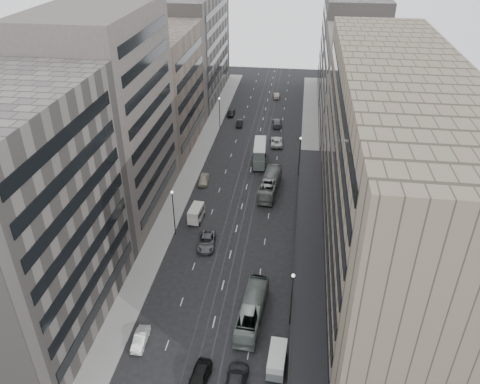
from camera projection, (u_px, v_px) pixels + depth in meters
The scene contains 29 objects.
ground at pixel (222, 290), 65.41m from camera, with size 220.00×220.00×0.00m, color black.
sidewalk_right at pixel (310, 170), 95.89m from camera, with size 4.00×125.00×0.15m, color gray.
sidewalk_left at pixel (195, 163), 98.63m from camera, with size 4.00×125.00×0.15m, color gray.
department_store at pixel (389, 179), 62.08m from camera, with size 19.20×60.00×30.00m.
building_right_mid at pixel (359, 92), 101.01m from camera, with size 15.00×28.00×24.00m, color #544D48.
building_right_far at pixel (350, 49), 125.49m from camera, with size 15.00×32.00×28.00m, color slate.
building_left_a at pixel (22, 222), 53.36m from camera, with size 15.00×28.00×30.00m, color slate.
building_left_b at pixel (108, 118), 75.29m from camera, with size 15.00×26.00×34.00m, color #544D48.
building_left_c at pixel (158, 91), 100.56m from camera, with size 15.00×28.00×25.00m, color #77675C.
building_left_d at pixel (191, 46), 127.85m from camera, with size 15.00×38.00×28.00m, color slate.
lamp_right_near at pixel (292, 294), 57.38m from camera, with size 0.44×0.44×8.32m.
lamp_right_far at pixel (300, 152), 91.39m from camera, with size 0.44×0.44×8.32m.
lamp_left_near at pixel (173, 208), 74.05m from camera, with size 0.44×0.44×8.32m.
lamp_left_far at pixel (219, 110), 110.61m from camera, with size 0.44×0.44×8.32m.
bus_near at pixel (252, 310), 59.97m from camera, with size 2.65×11.33×3.16m, color gray.
bus_far at pixel (270, 184), 87.64m from camera, with size 2.76×11.81×3.29m, color gray.
double_decker at pixel (260, 153), 97.10m from camera, with size 3.02×8.53×4.59m.
vw_microbus at pixel (277, 359), 53.60m from camera, with size 2.32×4.72×2.50m.
panel_van at pixel (196, 213), 79.49m from camera, with size 2.34×4.34×2.65m.
sedan_0 at pixel (199, 377), 52.11m from camera, with size 2.03×5.04×1.72m, color black.
sedan_1 at pixel (140, 339), 57.03m from camera, with size 1.46×4.17×1.38m, color silver.
sedan_2 at pixel (207, 241), 73.78m from camera, with size 2.64×5.73×1.59m, color #525254.
sedan_3 at pixel (236, 381), 51.71m from camera, with size 2.37×5.82×1.69m, color #242426.
sedan_4 at pixel (204, 179), 90.95m from camera, with size 1.81×4.49×1.53m, color #B6AD97.
sedan_5 at pixel (240, 123), 115.41m from camera, with size 1.43×4.10×1.35m, color black.
sedan_6 at pixel (277, 141), 105.96m from camera, with size 2.68×5.82×1.62m, color silver.
sedan_7 at pixel (277, 123), 115.49m from camera, with size 2.29×5.62×1.63m, color #5F5F61.
sedan_8 at pixel (231, 113), 121.38m from camera, with size 1.76×4.39×1.49m, color black.
sedan_9 at pixel (276, 96), 132.89m from camera, with size 1.49×4.26×1.40m, color #B3A494.
Camera 1 is at (9.08, -48.28, 45.39)m, focal length 35.00 mm.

